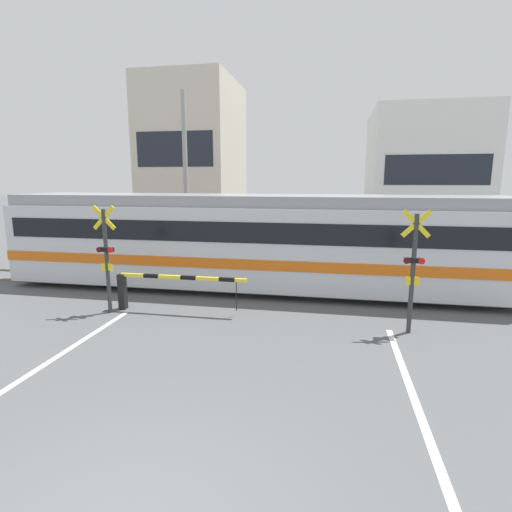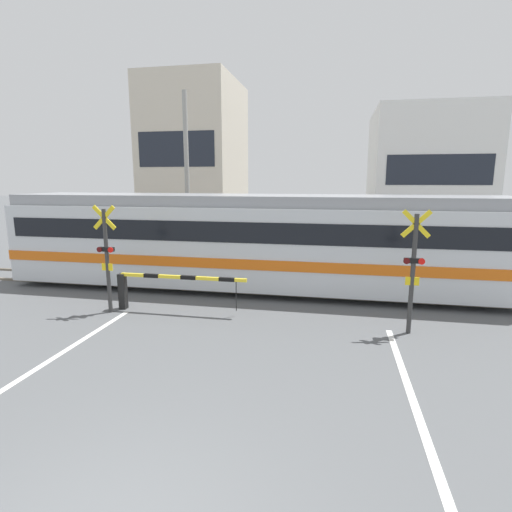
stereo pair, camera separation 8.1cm
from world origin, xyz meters
TOP-DOWN VIEW (x-y plane):
  - rail_track_near at (0.00, 9.53)m, footprint 50.00×0.10m
  - rail_track_far at (0.00, 10.97)m, footprint 50.00×0.10m
  - road_stripe_right at (3.60, 1.51)m, footprint 0.14×11.02m
  - commuter_train at (-0.63, 10.25)m, footprint 16.71×2.94m
  - crossing_barrier_near at (-2.85, 7.32)m, footprint 3.81×0.20m
  - crossing_barrier_far at (2.85, 12.78)m, footprint 3.81×0.20m
  - crossing_signal_left at (-4.05, 6.94)m, footprint 0.68×0.15m
  - crossing_signal_right at (4.05, 6.94)m, footprint 0.68×0.15m
  - pedestrian at (-0.53, 15.01)m, footprint 0.38×0.23m
  - building_left_of_street at (-6.93, 22.67)m, footprint 5.47×6.82m
  - building_right_of_street at (7.27, 22.67)m, footprint 6.14×6.82m
  - utility_pole_streetside at (-4.80, 15.28)m, footprint 0.22×0.22m

SIDE VIEW (x-z plane):
  - road_stripe_right at x=3.60m, z-range 0.00..0.01m
  - rail_track_near at x=0.00m, z-range 0.00..0.08m
  - rail_track_far at x=0.00m, z-range 0.00..0.08m
  - crossing_barrier_near at x=-2.85m, z-range 0.24..1.33m
  - crossing_barrier_far at x=2.85m, z-range 0.24..1.33m
  - pedestrian at x=-0.53m, z-range 0.13..1.85m
  - crossing_signal_left at x=-4.05m, z-range 0.16..3.21m
  - crossing_signal_right at x=4.05m, z-range 0.16..3.21m
  - commuter_train at x=-0.63m, z-range 0.11..3.34m
  - building_right_of_street at x=7.27m, z-range 0.00..7.70m
  - utility_pole_streetside at x=-4.80m, z-range 0.00..7.75m
  - building_left_of_street at x=-6.93m, z-range 0.00..9.92m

